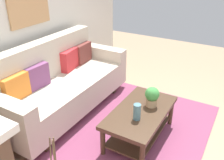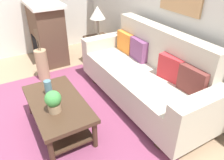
% 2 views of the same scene
% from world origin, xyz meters
% --- Properties ---
extents(ground_plane, '(9.00, 9.00, 0.00)m').
position_xyz_m(ground_plane, '(0.00, 0.00, 0.00)').
color(ground_plane, '#9E7F60').
extents(wall_back, '(5.00, 0.10, 2.70)m').
position_xyz_m(wall_back, '(0.00, 2.24, 1.35)').
color(wall_back, silver).
rests_on(wall_back, ground_plane).
extents(area_rug, '(2.80, 1.74, 0.01)m').
position_xyz_m(area_rug, '(0.00, 0.50, 0.01)').
color(area_rug, '#843D5B').
rests_on(area_rug, ground_plane).
extents(couch, '(2.25, 0.84, 1.08)m').
position_xyz_m(couch, '(0.16, 1.71, 0.43)').
color(couch, beige).
rests_on(couch, ground_plane).
extents(throw_pillow_orange, '(0.36, 0.12, 0.32)m').
position_xyz_m(throw_pillow_orange, '(-0.54, 1.83, 0.68)').
color(throw_pillow_orange, orange).
rests_on(throw_pillow_orange, couch).
extents(throw_pillow_plum, '(0.37, 0.15, 0.32)m').
position_xyz_m(throw_pillow_plum, '(-0.19, 1.83, 0.68)').
color(throw_pillow_plum, '#7A4270').
rests_on(throw_pillow_plum, couch).
extents(throw_pillow_crimson, '(0.37, 0.17, 0.32)m').
position_xyz_m(throw_pillow_crimson, '(0.51, 1.83, 0.68)').
color(throw_pillow_crimson, red).
rests_on(throw_pillow_crimson, couch).
extents(throw_pillow_maroon, '(0.37, 0.14, 0.32)m').
position_xyz_m(throw_pillow_maroon, '(0.86, 1.83, 0.68)').
color(throw_pillow_maroon, brown).
rests_on(throw_pillow_maroon, couch).
extents(coffee_table, '(1.10, 0.60, 0.43)m').
position_xyz_m(coffee_table, '(0.12, 0.42, 0.31)').
color(coffee_table, '#422D1E').
rests_on(coffee_table, ground_plane).
extents(tabletop_vase, '(0.09, 0.09, 0.20)m').
position_xyz_m(tabletop_vase, '(-0.07, 0.39, 0.53)').
color(tabletop_vase, slate).
rests_on(tabletop_vase, coffee_table).
extents(potted_plant_tabletop, '(0.18, 0.18, 0.26)m').
position_xyz_m(potted_plant_tabletop, '(0.28, 0.35, 0.57)').
color(potted_plant_tabletop, tan).
rests_on(potted_plant_tabletop, coffee_table).
extents(floor_vase_branch_a, '(0.02, 0.04, 0.36)m').
position_xyz_m(floor_vase_branch_a, '(-1.21, 0.58, 0.73)').
color(floor_vase_branch_a, brown).
rests_on(floor_vase_branch_a, floor_vase).
extents(floor_vase_branch_b, '(0.03, 0.02, 0.36)m').
position_xyz_m(floor_vase_branch_b, '(-1.24, 0.60, 0.73)').
color(floor_vase_branch_b, brown).
rests_on(floor_vase_branch_b, floor_vase).
extents(floor_vase_branch_c, '(0.02, 0.03, 0.36)m').
position_xyz_m(floor_vase_branch_c, '(-1.24, 0.57, 0.73)').
color(floor_vase_branch_c, brown).
rests_on(floor_vase_branch_c, floor_vase).
extents(framed_painting, '(0.70, 0.03, 0.63)m').
position_xyz_m(framed_painting, '(0.16, 2.17, 1.57)').
color(framed_painting, tan).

